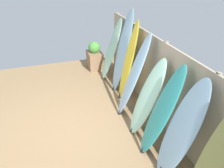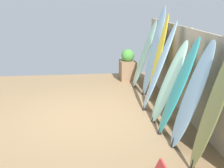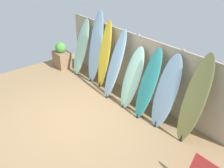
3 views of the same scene
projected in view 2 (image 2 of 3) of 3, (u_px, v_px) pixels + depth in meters
name	position (u px, v px, depth m)	size (l,w,h in m)	color
ground	(89.00, 118.00, 6.35)	(7.68, 7.68, 0.00)	#8E704C
fence_back	(187.00, 73.00, 6.33)	(6.08, 0.11, 1.80)	tan
surfboard_seafoam_0	(144.00, 54.00, 8.37)	(0.57, 0.67, 1.82)	#9ED6BC
surfboard_skyblue_1	(154.00, 52.00, 7.63)	(0.58, 0.60, 2.21)	#8CB7D6
surfboard_yellow_2	(158.00, 59.00, 7.20)	(0.47, 0.48, 2.04)	yellow
surfboard_skyblue_3	(159.00, 67.00, 6.58)	(0.54, 0.77, 1.93)	#8CB7D6
surfboard_seafoam_4	(169.00, 82.00, 5.98)	(0.56, 0.73, 1.61)	#9ED6BC
surfboard_teal_5	(178.00, 87.00, 5.40)	(0.49, 0.72, 1.76)	teal
surfboard_skyblue_6	(192.00, 96.00, 4.90)	(0.57, 0.62, 1.76)	#8CB7D6
surfboard_olive_7	(215.00, 103.00, 4.20)	(0.59, 0.65, 2.01)	olive
planter_box	(128.00, 66.00, 9.28)	(0.62, 0.45, 0.92)	#846647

